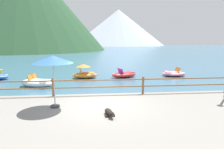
% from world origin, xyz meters
% --- Properties ---
extents(ground_plane, '(200.00, 200.00, 0.00)m').
position_xyz_m(ground_plane, '(0.00, 40.00, 0.00)').
color(ground_plane, '#38607A').
extents(promenade_dock, '(28.00, 8.00, 0.40)m').
position_xyz_m(promenade_dock, '(0.00, -2.20, 0.20)').
color(promenade_dock, gray).
rests_on(promenade_dock, ground).
extents(dock_railing, '(23.92, 0.12, 0.95)m').
position_xyz_m(dock_railing, '(-0.00, 1.55, 0.98)').
color(dock_railing, brown).
rests_on(dock_railing, promenade_dock).
extents(beach_umbrella, '(1.70, 1.70, 2.24)m').
position_xyz_m(beach_umbrella, '(-1.96, -0.24, 2.45)').
color(beach_umbrella, '#B2B2B7').
rests_on(beach_umbrella, promenade_dock).
extents(dog_resting, '(0.45, 1.07, 0.26)m').
position_xyz_m(dog_resting, '(0.30, -1.47, 0.52)').
color(dog_resting, black).
rests_on(dog_resting, promenade_dock).
extents(pedal_boat_0, '(2.63, 1.90, 0.84)m').
position_xyz_m(pedal_boat_0, '(2.47, 8.64, 0.26)').
color(pedal_boat_0, red).
rests_on(pedal_boat_0, ground).
extents(pedal_boat_1, '(2.80, 2.06, 0.89)m').
position_xyz_m(pedal_boat_1, '(-4.29, 5.60, 0.30)').
color(pedal_boat_1, white).
rests_on(pedal_boat_1, ground).
extents(pedal_boat_2, '(2.23, 1.50, 0.81)m').
position_xyz_m(pedal_boat_2, '(7.14, 8.82, 0.24)').
color(pedal_boat_2, pink).
rests_on(pedal_boat_2, ground).
extents(pedal_boat_4, '(2.23, 1.45, 1.23)m').
position_xyz_m(pedal_boat_4, '(-1.04, 8.58, 0.42)').
color(pedal_boat_4, orange).
rests_on(pedal_boat_4, ground).
extents(cliff_headland, '(54.78, 54.78, 32.42)m').
position_xyz_m(cliff_headland, '(-21.67, 65.36, 15.22)').
color(cliff_headland, '#284C2D').
rests_on(cliff_headland, ground).
extents(distant_peak, '(63.55, 63.55, 24.72)m').
position_xyz_m(distant_peak, '(17.96, 133.62, 12.36)').
color(distant_peak, '#A8B2C1').
rests_on(distant_peak, ground).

